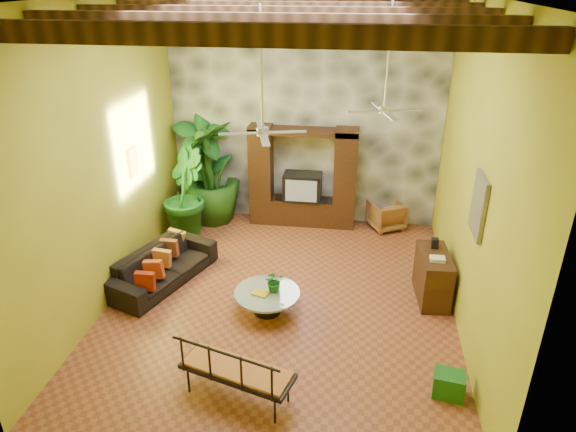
% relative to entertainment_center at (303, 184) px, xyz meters
% --- Properties ---
extents(ground, '(7.00, 7.00, 0.00)m').
position_rel_entertainment_center_xyz_m(ground, '(0.00, -3.14, -0.97)').
color(ground, brown).
rests_on(ground, ground).
extents(back_wall, '(6.00, 0.02, 5.00)m').
position_rel_entertainment_center_xyz_m(back_wall, '(0.00, 0.36, 1.53)').
color(back_wall, '#A49F25').
rests_on(back_wall, ground).
extents(left_wall, '(0.02, 7.00, 5.00)m').
position_rel_entertainment_center_xyz_m(left_wall, '(-3.00, -3.14, 1.53)').
color(left_wall, '#A49F25').
rests_on(left_wall, ground).
extents(right_wall, '(0.02, 7.00, 5.00)m').
position_rel_entertainment_center_xyz_m(right_wall, '(3.00, -3.14, 1.53)').
color(right_wall, '#A49F25').
rests_on(right_wall, ground).
extents(stone_accent_wall, '(5.98, 0.10, 4.98)m').
position_rel_entertainment_center_xyz_m(stone_accent_wall, '(0.00, 0.30, 1.53)').
color(stone_accent_wall, '#3E4047').
rests_on(stone_accent_wall, ground).
extents(ceiling_beams, '(5.95, 5.36, 0.22)m').
position_rel_entertainment_center_xyz_m(ceiling_beams, '(0.00, -3.14, 3.81)').
color(ceiling_beams, '#3D2313').
rests_on(ceiling_beams, ceiling).
extents(entertainment_center, '(2.40, 0.55, 2.30)m').
position_rel_entertainment_center_xyz_m(entertainment_center, '(0.00, 0.00, 0.00)').
color(entertainment_center, black).
rests_on(entertainment_center, ground).
extents(ceiling_fan_front, '(1.28, 1.28, 1.86)m').
position_rel_entertainment_center_xyz_m(ceiling_fan_front, '(-0.20, -3.54, 2.44)').
color(ceiling_fan_front, silver).
rests_on(ceiling_fan_front, ceiling).
extents(ceiling_fan_back, '(1.28, 1.28, 1.86)m').
position_rel_entertainment_center_xyz_m(ceiling_fan_back, '(1.60, -1.94, 2.44)').
color(ceiling_fan_back, silver).
rests_on(ceiling_fan_back, ceiling).
extents(wall_art_mask, '(0.06, 0.32, 0.55)m').
position_rel_entertainment_center_xyz_m(wall_art_mask, '(-2.96, -2.14, 1.13)').
color(wall_art_mask, orange).
rests_on(wall_art_mask, left_wall).
extents(wall_art_painting, '(0.06, 0.70, 0.90)m').
position_rel_entertainment_center_xyz_m(wall_art_painting, '(2.96, -3.74, 1.33)').
color(wall_art_painting, '#22507E').
rests_on(wall_art_painting, right_wall).
extents(sofa, '(1.63, 2.43, 0.66)m').
position_rel_entertainment_center_xyz_m(sofa, '(-2.30, -2.87, -0.64)').
color(sofa, black).
rests_on(sofa, ground).
extents(wicker_armchair, '(0.95, 0.95, 0.65)m').
position_rel_entertainment_center_xyz_m(wicker_armchair, '(1.92, 0.01, -0.64)').
color(wicker_armchair, '#905C34').
rests_on(wicker_armchair, ground).
extents(tall_plant_a, '(1.59, 1.32, 2.58)m').
position_rel_entertainment_center_xyz_m(tall_plant_a, '(-2.27, 0.01, 0.32)').
color(tall_plant_a, '#185C1E').
rests_on(tall_plant_a, ground).
extents(tall_plant_b, '(1.20, 1.33, 1.99)m').
position_rel_entertainment_center_xyz_m(tall_plant_b, '(-2.47, -0.99, 0.03)').
color(tall_plant_b, '#175A1C').
rests_on(tall_plant_b, ground).
extents(tall_plant_c, '(1.72, 1.72, 2.36)m').
position_rel_entertainment_center_xyz_m(tall_plant_c, '(-2.11, -0.11, 0.22)').
color(tall_plant_c, '#215516').
rests_on(tall_plant_c, ground).
extents(coffee_table, '(1.12, 1.12, 0.40)m').
position_rel_entertainment_center_xyz_m(coffee_table, '(-0.19, -3.55, -0.71)').
color(coffee_table, black).
rests_on(coffee_table, ground).
extents(centerpiece_plant, '(0.42, 0.39, 0.38)m').
position_rel_entertainment_center_xyz_m(centerpiece_plant, '(-0.06, -3.49, -0.38)').
color(centerpiece_plant, '#17581E').
rests_on(centerpiece_plant, coffee_table).
extents(yellow_tray, '(0.31, 0.26, 0.03)m').
position_rel_entertainment_center_xyz_m(yellow_tray, '(-0.29, -3.62, -0.55)').
color(yellow_tray, yellow).
rests_on(yellow_tray, coffee_table).
extents(iron_bench, '(1.65, 0.99, 0.57)m').
position_rel_entertainment_center_xyz_m(iron_bench, '(-0.23, -5.62, -0.43)').
color(iron_bench, black).
rests_on(iron_bench, ground).
extents(side_console, '(0.57, 1.14, 0.88)m').
position_rel_entertainment_center_xyz_m(side_console, '(2.65, -2.71, -0.52)').
color(side_console, '#311C0F').
rests_on(side_console, ground).
extents(green_bin, '(0.46, 0.37, 0.37)m').
position_rel_entertainment_center_xyz_m(green_bin, '(2.64, -5.10, -0.78)').
color(green_bin, '#1D6F31').
rests_on(green_bin, ground).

